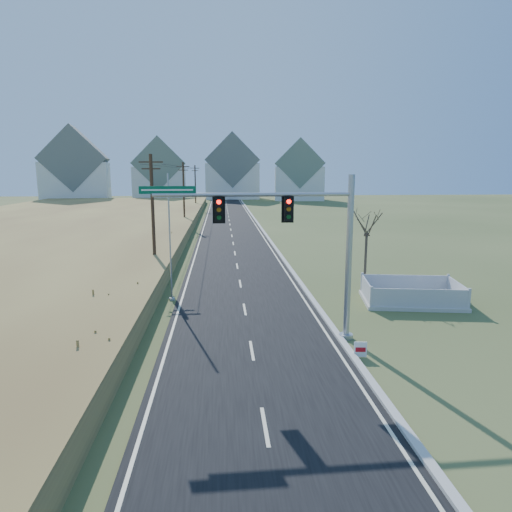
{
  "coord_description": "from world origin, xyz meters",
  "views": [
    {
      "loc": [
        -1.24,
        -20.62,
        7.68
      ],
      "look_at": [
        0.52,
        2.42,
        3.4
      ],
      "focal_mm": 32.0,
      "sensor_mm": 36.0,
      "label": 1
    }
  ],
  "objects_px": {
    "flagpole": "(170,251)",
    "bare_tree": "(367,222)",
    "traffic_signal_mast": "(308,242)",
    "fence_enclosure": "(411,298)",
    "open_sign": "(360,349)"
  },
  "relations": [
    {
      "from": "open_sign",
      "to": "flagpole",
      "type": "relative_size",
      "value": 0.09
    },
    {
      "from": "fence_enclosure",
      "to": "open_sign",
      "type": "distance_m",
      "value": 9.54
    },
    {
      "from": "open_sign",
      "to": "fence_enclosure",
      "type": "bearing_deg",
      "value": 60.3
    },
    {
      "from": "fence_enclosure",
      "to": "flagpole",
      "type": "xyz_separation_m",
      "value": [
        -14.29,
        1.57,
        2.77
      ]
    },
    {
      "from": "traffic_signal_mast",
      "to": "bare_tree",
      "type": "distance_m",
      "value": 10.71
    },
    {
      "from": "traffic_signal_mast",
      "to": "open_sign",
      "type": "relative_size",
      "value": 14.36
    },
    {
      "from": "flagpole",
      "to": "bare_tree",
      "type": "bearing_deg",
      "value": 8.68
    },
    {
      "from": "fence_enclosure",
      "to": "traffic_signal_mast",
      "type": "bearing_deg",
      "value": -133.68
    },
    {
      "from": "open_sign",
      "to": "flagpole",
      "type": "distance_m",
      "value": 13.13
    },
    {
      "from": "traffic_signal_mast",
      "to": "fence_enclosure",
      "type": "distance_m",
      "value": 10.25
    },
    {
      "from": "traffic_signal_mast",
      "to": "bare_tree",
      "type": "height_order",
      "value": "traffic_signal_mast"
    },
    {
      "from": "fence_enclosure",
      "to": "flagpole",
      "type": "height_order",
      "value": "flagpole"
    },
    {
      "from": "open_sign",
      "to": "bare_tree",
      "type": "height_order",
      "value": "bare_tree"
    },
    {
      "from": "traffic_signal_mast",
      "to": "flagpole",
      "type": "relative_size",
      "value": 1.25
    },
    {
      "from": "flagpole",
      "to": "bare_tree",
      "type": "distance_m",
      "value": 12.77
    }
  ]
}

